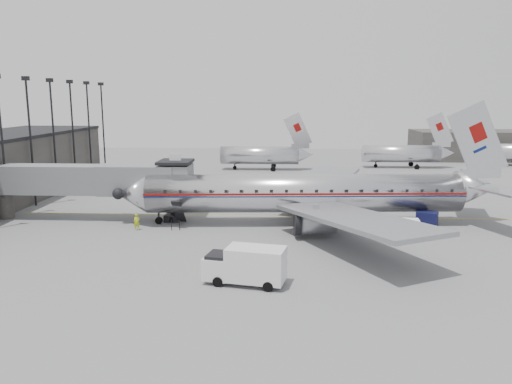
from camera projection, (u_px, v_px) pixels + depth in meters
The scene contains 12 objects.
ground at pixel (259, 230), 48.91m from camera, with size 160.00×160.00×0.00m, color slate.
hangar at pixel (487, 145), 104.75m from camera, with size 30.00×12.00×6.00m, color #353330.
apron_line at pixel (289, 216), 54.63m from camera, with size 0.15×60.00×0.01m, color gold.
jet_bridge at pixel (103, 181), 52.64m from camera, with size 21.00×6.20×7.10m.
floodlight_masts at pixel (42, 134), 61.60m from camera, with size 0.90×42.25×15.25m.
distant_aircraft_near at pixel (261, 155), 89.70m from camera, with size 16.39×3.20×10.26m.
distant_aircraft_mid at pixel (402, 153), 92.20m from camera, with size 16.39×3.20×10.26m.
airliner at pixel (311, 193), 51.03m from camera, with size 40.00×36.96×12.65m.
service_van at pixel (246, 265), 34.62m from camera, with size 5.98×3.23×2.67m.
baggage_cart_navy at pixel (427, 219), 49.80m from camera, with size 2.54×2.29×1.63m.
baggage_cart_white at pixel (408, 227), 46.64m from camera, with size 2.24×1.80×1.64m.
ramp_worker at pixel (137, 222), 48.87m from camera, with size 0.59×0.39×1.62m, color #BACA17.
Camera 1 is at (2.33, -47.29, 12.81)m, focal length 35.00 mm.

